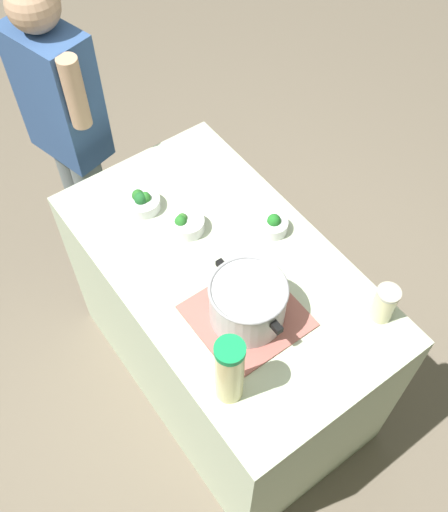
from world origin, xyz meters
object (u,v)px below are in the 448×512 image
at_px(cooking_pot, 248,302).
at_px(broccoli_bowl_center, 143,201).
at_px(person_cook, 70,136).
at_px(lemonade_pitcher, 229,371).
at_px(mason_jar, 384,304).
at_px(broccoli_bowl_front, 273,225).
at_px(broccoli_bowl_back, 187,224).

distance_m(cooking_pot, broccoli_bowl_center, 0.63).
distance_m(cooking_pot, person_cook, 1.22).
distance_m(broccoli_bowl_center, person_cook, 0.58).
height_order(broccoli_bowl_center, person_cook, person_cook).
bearing_deg(cooking_pot, broccoli_bowl_center, 2.58).
relative_size(cooking_pot, person_cook, 0.21).
bearing_deg(person_cook, cooking_pot, -177.08).
bearing_deg(lemonade_pitcher, person_cook, -6.08).
relative_size(mason_jar, person_cook, 0.09).
height_order(broccoli_bowl_front, broccoli_bowl_back, broccoli_bowl_front).
relative_size(mason_jar, broccoli_bowl_front, 1.33).
height_order(mason_jar, broccoli_bowl_center, mason_jar).
bearing_deg(cooking_pot, broccoli_bowl_front, -51.84).
xyz_separation_m(broccoli_bowl_center, person_cook, (0.58, 0.03, -0.07)).
xyz_separation_m(lemonade_pitcher, person_cook, (1.39, -0.15, -0.19)).
bearing_deg(lemonade_pitcher, cooking_pot, -49.01).
height_order(broccoli_bowl_front, broccoli_bowl_center, broccoli_bowl_center).
xyz_separation_m(broccoli_bowl_front, broccoli_bowl_center, (0.39, 0.34, 0.00)).
bearing_deg(broccoli_bowl_center, cooking_pot, -177.42).
distance_m(broccoli_bowl_back, person_cook, 0.78).
bearing_deg(person_cook, broccoli_bowl_back, -171.89).
xyz_separation_m(cooking_pot, broccoli_bowl_back, (0.44, -0.05, -0.07)).
xyz_separation_m(mason_jar, broccoli_bowl_center, (0.89, 0.40, -0.04)).
xyz_separation_m(lemonade_pitcher, broccoli_bowl_center, (0.81, -0.18, -0.12)).
bearing_deg(lemonade_pitcher, broccoli_bowl_center, -12.57).
xyz_separation_m(broccoli_bowl_center, broccoli_bowl_back, (-0.19, -0.08, -0.00)).
relative_size(cooking_pot, broccoli_bowl_front, 2.99).
bearing_deg(broccoli_bowl_front, person_cook, 21.04).
height_order(broccoli_bowl_center, broccoli_bowl_back, broccoli_bowl_center).
distance_m(broccoli_bowl_front, broccoli_bowl_back, 0.33).
height_order(broccoli_bowl_front, person_cook, person_cook).
relative_size(broccoli_bowl_back, person_cook, 0.08).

